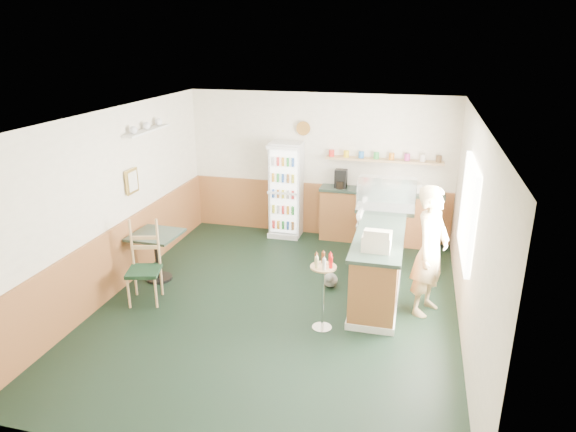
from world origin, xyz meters
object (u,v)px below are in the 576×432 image
(condiment_stand, at_px, (323,282))
(cafe_chair, at_px, (146,259))
(drinks_fridge, at_px, (286,190))
(display_case, at_px, (386,195))
(shopkeeper, at_px, (430,251))
(cash_register, at_px, (377,241))
(cafe_table, at_px, (157,247))

(condiment_stand, bearing_deg, cafe_chair, 175.80)
(drinks_fridge, bearing_deg, display_case, -29.54)
(shopkeeper, bearing_deg, display_case, 53.05)
(cash_register, bearing_deg, display_case, 91.30)
(drinks_fridge, xyz_separation_m, cash_register, (1.93, -2.69, 0.21))
(cafe_chair, bearing_deg, condiment_stand, -19.97)
(drinks_fridge, height_order, cafe_table, drinks_fridge)
(shopkeeper, bearing_deg, cash_register, 139.17)
(shopkeeper, relative_size, cafe_chair, 1.52)
(shopkeeper, height_order, condiment_stand, shopkeeper)
(drinks_fridge, relative_size, shopkeeper, 0.99)
(cash_register, distance_m, shopkeeper, 0.80)
(display_case, height_order, cafe_chair, display_case)
(cafe_table, relative_size, cafe_chair, 0.65)
(drinks_fridge, xyz_separation_m, cafe_chair, (-1.31, -2.98, -0.28))
(drinks_fridge, distance_m, cafe_table, 2.82)
(cash_register, distance_m, cafe_table, 3.46)
(cash_register, bearing_deg, condiment_stand, -140.50)
(cash_register, xyz_separation_m, cafe_chair, (-3.24, -0.29, -0.49))
(cafe_table, xyz_separation_m, cafe_chair, (0.16, -0.60, 0.08))
(drinks_fridge, bearing_deg, cafe_chair, -113.69)
(cafe_table, bearing_deg, display_case, 20.80)
(shopkeeper, distance_m, cafe_chair, 4.00)
(display_case, bearing_deg, shopkeeper, -61.14)
(display_case, xyz_separation_m, cafe_table, (-3.40, -1.29, -0.72))
(display_case, distance_m, cash_register, 1.60)
(drinks_fridge, height_order, shopkeeper, shopkeeper)
(cash_register, relative_size, shopkeeper, 0.21)
(drinks_fridge, bearing_deg, cafe_table, -121.61)
(condiment_stand, xyz_separation_m, cafe_table, (-2.78, 0.79, -0.13))
(cash_register, bearing_deg, cafe_table, 176.18)
(drinks_fridge, height_order, condiment_stand, drinks_fridge)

